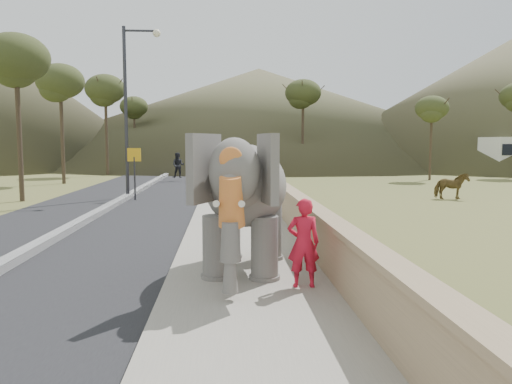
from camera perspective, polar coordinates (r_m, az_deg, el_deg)
ground at (r=8.31m, az=-0.66°, el=-12.92°), size 160.00×160.00×0.00m
road at (r=18.63m, az=-17.90°, el=-2.74°), size 7.00×120.00×0.03m
median at (r=18.62m, az=-17.90°, el=-2.45°), size 0.35×120.00×0.22m
walkway at (r=18.05m, az=-2.32°, el=-2.54°), size 3.00×120.00×0.15m
parapet at (r=18.10m, az=2.91°, el=-1.00°), size 0.30×120.00×1.10m
lamppost at (r=24.42m, az=-13.98°, el=10.72°), size 1.76×0.36×8.00m
signboard at (r=23.40m, az=-13.73°, el=3.04°), size 0.60×0.08×2.40m
cow at (r=25.01m, az=21.42°, el=0.63°), size 1.52×0.77×1.25m
distant_car at (r=48.08m, az=21.11°, el=2.98°), size 4.29×1.86×1.44m
hill_far at (r=78.17m, az=0.33°, el=8.85°), size 80.00×80.00×14.00m
elephant_and_man at (r=9.86m, az=-1.14°, el=-1.36°), size 2.40×3.82×2.60m
motorcyclist at (r=34.39m, az=-8.10°, el=2.55°), size 1.95×1.65×1.98m
trees at (r=37.64m, az=0.07°, el=7.41°), size 47.93×42.36×8.58m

